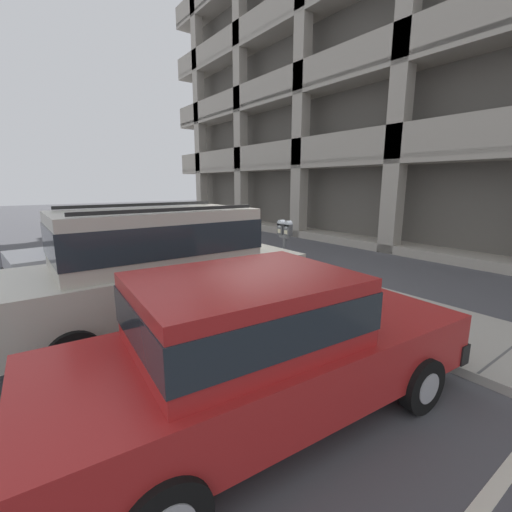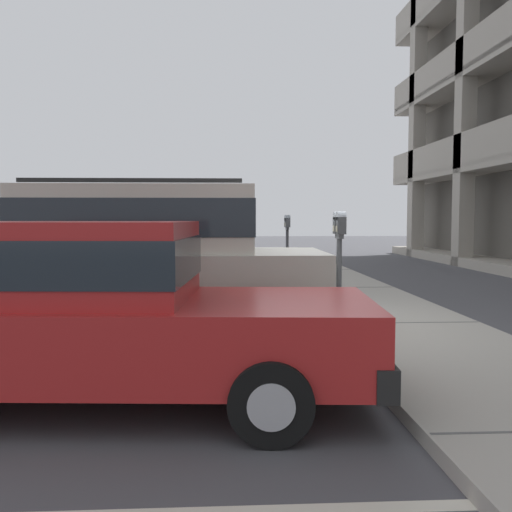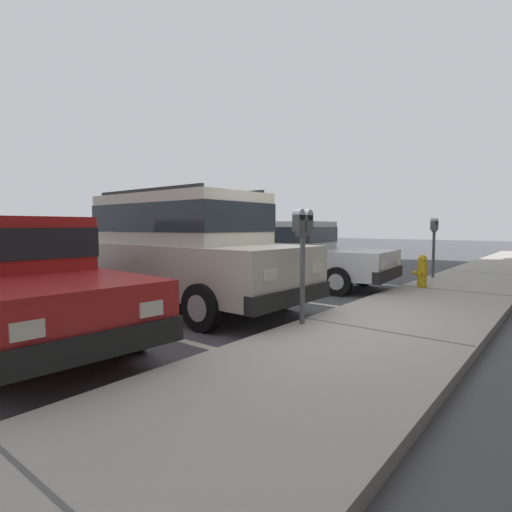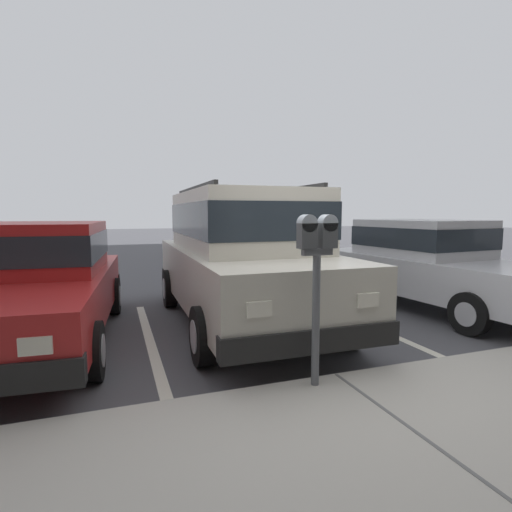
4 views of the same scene
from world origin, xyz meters
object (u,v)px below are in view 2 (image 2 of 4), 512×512
object	(u,v)px
parking_meter_far	(287,231)
fire_hydrant	(311,271)
red_sedan	(173,257)
dark_hatchback	(93,308)
silver_suv	(143,255)
parking_meter_near	(339,242)

from	to	relation	value
parking_meter_far	fire_hydrant	size ratio (longest dim) A/B	2.16
red_sedan	dark_hatchback	size ratio (longest dim) A/B	1.00
silver_suv	red_sedan	world-z (taller)	silver_suv
dark_hatchback	fire_hydrant	xyz separation A→B (m)	(-6.98, 2.90, -0.36)
silver_suv	fire_hydrant	xyz separation A→B (m)	(-4.24, 2.86, -0.62)
parking_meter_near	fire_hydrant	world-z (taller)	parking_meter_near
silver_suv	dark_hatchback	bearing A→B (deg)	-0.10
parking_meter_far	fire_hydrant	bearing A→B (deg)	8.22
red_sedan	dark_hatchback	distance (m)	6.17
dark_hatchback	parking_meter_far	bearing A→B (deg)	167.88
red_sedan	parking_meter_near	bearing A→B (deg)	29.89
red_sedan	parking_meter_far	bearing A→B (deg)	132.70
silver_suv	fire_hydrant	size ratio (longest dim) A/B	6.86
silver_suv	fire_hydrant	world-z (taller)	silver_suv
silver_suv	parking_meter_near	size ratio (longest dim) A/B	3.13
silver_suv	red_sedan	distance (m)	3.44
dark_hatchback	parking_meter_near	distance (m)	3.71
silver_suv	parking_meter_near	world-z (taller)	silver_suv
red_sedan	fire_hydrant	world-z (taller)	red_sedan
silver_suv	dark_hatchback	size ratio (longest dim) A/B	1.04
parking_meter_near	parking_meter_far	distance (m)	6.29
parking_meter_near	parking_meter_far	bearing A→B (deg)	179.82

